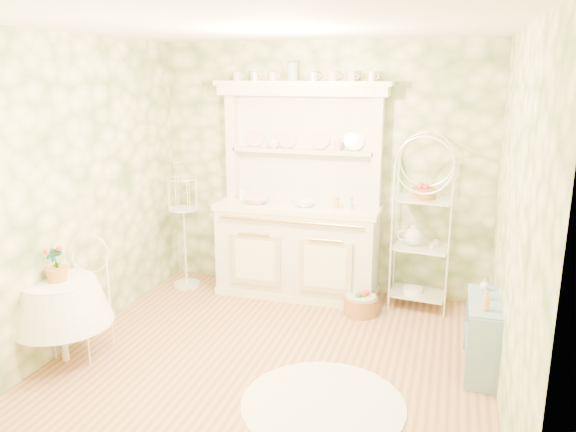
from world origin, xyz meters
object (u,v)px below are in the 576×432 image
(cafe_chair, at_px, (81,303))
(bakers_rack, at_px, (422,224))
(kitchen_dresser, at_px, (298,192))
(side_shelf, at_px, (481,339))
(floor_basket, at_px, (361,302))
(birdcage_stand, at_px, (184,224))
(round_table, at_px, (62,317))

(cafe_chair, bearing_deg, bakers_rack, 19.97)
(kitchen_dresser, height_order, side_shelf, kitchen_dresser)
(bakers_rack, xyz_separation_m, floor_basket, (-0.53, -0.35, -0.77))
(bakers_rack, bearing_deg, side_shelf, -57.10)
(birdcage_stand, relative_size, floor_basket, 3.78)
(side_shelf, relative_size, cafe_chair, 0.71)
(birdcage_stand, bearing_deg, floor_basket, -5.41)
(birdcage_stand, distance_m, floor_basket, 2.14)
(bakers_rack, relative_size, floor_basket, 4.58)
(round_table, distance_m, birdcage_stand, 1.89)
(side_shelf, relative_size, round_table, 0.83)
(kitchen_dresser, height_order, floor_basket, kitchen_dresser)
(kitchen_dresser, relative_size, birdcage_stand, 1.56)
(bakers_rack, xyz_separation_m, side_shelf, (0.58, -1.17, -0.61))
(side_shelf, bearing_deg, bakers_rack, 110.66)
(side_shelf, distance_m, floor_basket, 1.40)
(kitchen_dresser, height_order, bakers_rack, kitchen_dresser)
(kitchen_dresser, relative_size, side_shelf, 3.50)
(bakers_rack, distance_m, side_shelf, 1.44)
(round_table, relative_size, cafe_chair, 0.86)
(kitchen_dresser, distance_m, birdcage_stand, 1.35)
(kitchen_dresser, xyz_separation_m, bakers_rack, (1.30, 0.01, -0.25))
(round_table, bearing_deg, kitchen_dresser, 53.41)
(bakers_rack, height_order, birdcage_stand, bakers_rack)
(cafe_chair, distance_m, birdcage_stand, 1.71)
(side_shelf, bearing_deg, round_table, -171.83)
(cafe_chair, bearing_deg, side_shelf, -2.75)
(side_shelf, height_order, floor_basket, side_shelf)
(kitchen_dresser, bearing_deg, cafe_chair, -127.72)
(round_table, bearing_deg, floor_basket, 36.45)
(kitchen_dresser, xyz_separation_m, side_shelf, (1.88, -1.16, -0.86))
(birdcage_stand, height_order, floor_basket, birdcage_stand)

